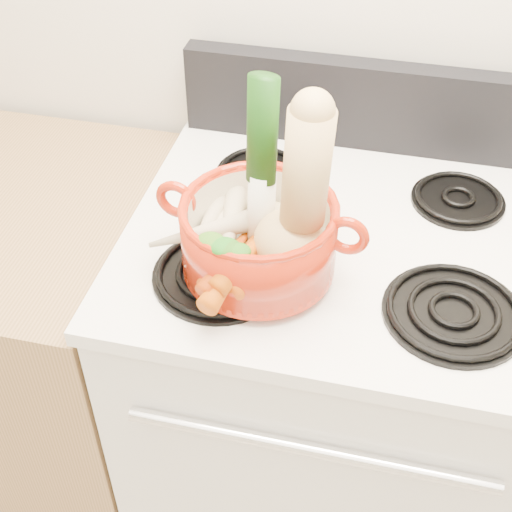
% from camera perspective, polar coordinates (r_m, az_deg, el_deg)
% --- Properties ---
extents(stove_body, '(0.76, 0.65, 0.92)m').
position_cam_1_polar(stove_body, '(1.63, 5.78, -11.50)').
color(stove_body, silver).
rests_on(stove_body, floor).
extents(cooktop, '(0.78, 0.67, 0.03)m').
position_cam_1_polar(cooktop, '(1.29, 7.20, 1.26)').
color(cooktop, white).
rests_on(cooktop, stove_body).
extents(control_backsplash, '(0.76, 0.05, 0.18)m').
position_cam_1_polar(control_backsplash, '(1.47, 9.17, 11.79)').
color(control_backsplash, black).
rests_on(control_backsplash, cooktop).
extents(oven_handle, '(0.60, 0.02, 0.02)m').
position_cam_1_polar(oven_handle, '(1.18, 4.21, -15.15)').
color(oven_handle, silver).
rests_on(oven_handle, stove_body).
extents(burner_front_left, '(0.22, 0.22, 0.02)m').
position_cam_1_polar(burner_front_left, '(1.18, -2.93, -1.39)').
color(burner_front_left, black).
rests_on(burner_front_left, cooktop).
extents(burner_front_right, '(0.22, 0.22, 0.02)m').
position_cam_1_polar(burner_front_right, '(1.16, 15.55, -4.29)').
color(burner_front_right, black).
rests_on(burner_front_right, cooktop).
extents(burner_back_left, '(0.17, 0.17, 0.02)m').
position_cam_1_polar(burner_back_left, '(1.41, 0.35, 6.79)').
color(burner_back_left, black).
rests_on(burner_back_left, cooktop).
extents(burner_back_right, '(0.17, 0.17, 0.02)m').
position_cam_1_polar(burner_back_right, '(1.39, 15.87, 4.47)').
color(burner_back_right, black).
rests_on(burner_back_right, cooktop).
extents(dutch_oven, '(0.27, 0.27, 0.12)m').
position_cam_1_polar(dutch_oven, '(1.14, 0.23, 1.51)').
color(dutch_oven, '#A61F0A').
rests_on(dutch_oven, burner_front_left).
extents(pot_handle_left, '(0.07, 0.02, 0.07)m').
position_cam_1_polar(pot_handle_left, '(1.15, -6.42, 4.54)').
color(pot_handle_left, '#A61F0A').
rests_on(pot_handle_left, dutch_oven).
extents(pot_handle_right, '(0.07, 0.02, 0.07)m').
position_cam_1_polar(pot_handle_right, '(1.08, 7.30, 1.64)').
color(pot_handle_right, '#A61F0A').
rests_on(pot_handle_right, dutch_oven).
extents(squash, '(0.16, 0.15, 0.29)m').
position_cam_1_polar(squash, '(1.05, 4.14, 4.78)').
color(squash, '#DBB070').
rests_on(squash, dutch_oven).
extents(leek, '(0.06, 0.07, 0.32)m').
position_cam_1_polar(leek, '(1.08, 0.44, 7.17)').
color(leek, white).
rests_on(leek, dutch_oven).
extents(ginger, '(0.10, 0.08, 0.05)m').
position_cam_1_polar(ginger, '(1.20, 1.28, 3.10)').
color(ginger, tan).
rests_on(ginger, dutch_oven).
extents(parsnip_0, '(0.11, 0.22, 0.06)m').
position_cam_1_polar(parsnip_0, '(1.19, -2.75, 2.80)').
color(parsnip_0, beige).
rests_on(parsnip_0, dutch_oven).
extents(parsnip_1, '(0.06, 0.21, 0.06)m').
position_cam_1_polar(parsnip_1, '(1.18, -3.74, 2.90)').
color(parsnip_1, beige).
rests_on(parsnip_1, dutch_oven).
extents(parsnip_2, '(0.07, 0.22, 0.06)m').
position_cam_1_polar(parsnip_2, '(1.17, -2.03, 2.71)').
color(parsnip_2, beige).
rests_on(parsnip_2, dutch_oven).
extents(parsnip_3, '(0.18, 0.11, 0.06)m').
position_cam_1_polar(parsnip_3, '(1.15, -4.24, 2.09)').
color(parsnip_3, beige).
rests_on(parsnip_3, dutch_oven).
extents(carrot_0, '(0.07, 0.17, 0.05)m').
position_cam_1_polar(carrot_0, '(1.14, -2.00, 0.06)').
color(carrot_0, '#C75809').
rests_on(carrot_0, dutch_oven).
extents(carrot_1, '(0.07, 0.17, 0.05)m').
position_cam_1_polar(carrot_1, '(1.10, -1.89, -1.23)').
color(carrot_1, '#DF5E0B').
rests_on(carrot_1, dutch_oven).
extents(carrot_2, '(0.05, 0.16, 0.04)m').
position_cam_1_polar(carrot_2, '(1.11, -0.22, -0.36)').
color(carrot_2, '#D8520A').
rests_on(carrot_2, dutch_oven).
extents(carrot_3, '(0.06, 0.13, 0.04)m').
position_cam_1_polar(carrot_3, '(1.09, -2.54, -0.73)').
color(carrot_3, '#BA4809').
rests_on(carrot_3, dutch_oven).
extents(carrot_4, '(0.09, 0.18, 0.05)m').
position_cam_1_polar(carrot_4, '(1.09, -0.65, 0.07)').
color(carrot_4, '#CB530A').
rests_on(carrot_4, dutch_oven).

